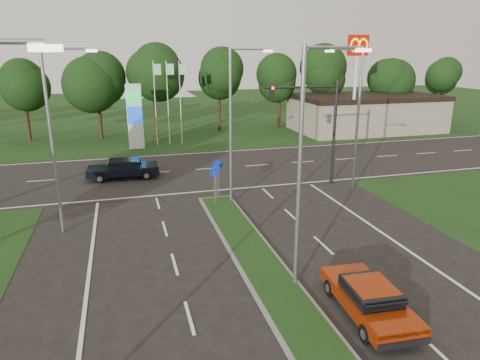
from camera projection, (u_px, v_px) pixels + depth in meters
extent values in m
cube|color=black|center=(159.00, 115.00, 61.69)|extent=(160.00, 50.00, 0.02)
cube|color=black|center=(195.00, 170.00, 33.08)|extent=(160.00, 12.00, 0.02)
cube|color=slate|center=(296.00, 317.00, 14.61)|extent=(2.00, 26.00, 0.12)
cube|color=gray|center=(366.00, 113.00, 49.24)|extent=(16.00, 9.00, 4.00)
cylinder|color=gray|center=(299.00, 175.00, 15.39)|extent=(0.16, 0.16, 9.00)
cylinder|color=gray|center=(335.00, 47.00, 14.41)|extent=(2.20, 0.10, 0.10)
cube|color=#FFF2CC|center=(363.00, 50.00, 14.72)|extent=(0.50, 0.22, 0.12)
cylinder|color=gray|center=(231.00, 129.00, 24.62)|extent=(0.16, 0.16, 9.00)
cylinder|color=gray|center=(249.00, 49.00, 23.64)|extent=(2.20, 0.10, 0.10)
cube|color=#FFF2CC|center=(268.00, 51.00, 23.95)|extent=(0.50, 0.22, 0.12)
cube|color=#FFF2CC|center=(46.00, 48.00, 6.79)|extent=(0.50, 0.22, 0.12)
cylinder|color=gray|center=(52.00, 145.00, 20.38)|extent=(0.16, 0.16, 9.00)
cylinder|color=gray|center=(66.00, 48.00, 19.40)|extent=(2.20, 0.10, 0.10)
cube|color=#FFF2CC|center=(92.00, 51.00, 19.71)|extent=(0.50, 0.22, 0.12)
cylinder|color=gray|center=(357.00, 123.00, 26.72)|extent=(0.16, 0.16, 9.00)
cylinder|color=gray|center=(347.00, 49.00, 25.18)|extent=(2.20, 0.10, 0.10)
cube|color=#FFF2CC|center=(330.00, 51.00, 24.92)|extent=(0.50, 0.22, 0.12)
cylinder|color=black|center=(334.00, 133.00, 28.73)|extent=(0.20, 0.20, 7.00)
cylinder|color=black|center=(302.00, 87.00, 27.20)|extent=(5.00, 0.14, 0.14)
cube|color=black|center=(272.00, 93.00, 26.77)|extent=(0.28, 0.28, 0.90)
sphere|color=#FF190C|center=(273.00, 88.00, 26.52)|extent=(0.20, 0.20, 0.20)
cylinder|color=gray|center=(215.00, 189.00, 24.85)|extent=(0.06, 0.06, 2.20)
cylinder|color=#0C26A5|center=(214.00, 173.00, 24.56)|extent=(0.56, 0.04, 0.56)
cylinder|color=gray|center=(216.00, 184.00, 25.85)|extent=(0.06, 0.06, 2.20)
cylinder|color=#0C26A5|center=(216.00, 168.00, 25.56)|extent=(0.56, 0.04, 0.56)
cylinder|color=gray|center=(218.00, 180.00, 26.57)|extent=(0.06, 0.06, 2.20)
cylinder|color=#0C26A5|center=(218.00, 165.00, 26.28)|extent=(0.56, 0.04, 0.56)
cube|color=silver|center=(135.00, 117.00, 39.50)|extent=(1.40, 0.30, 6.00)
cube|color=#0CA53F|center=(134.00, 97.00, 38.82)|extent=(1.30, 0.08, 1.20)
cube|color=#0C3FBF|center=(135.00, 115.00, 39.28)|extent=(1.30, 0.08, 1.60)
cylinder|color=silver|center=(155.00, 104.00, 40.65)|extent=(0.08, 0.08, 8.00)
cube|color=#B2D8B2|center=(157.00, 69.00, 39.82)|extent=(0.70, 0.02, 1.00)
cylinder|color=silver|center=(168.00, 104.00, 40.96)|extent=(0.08, 0.08, 8.00)
cube|color=#B2D8B2|center=(170.00, 69.00, 40.13)|extent=(0.70, 0.02, 1.00)
cylinder|color=silver|center=(180.00, 103.00, 41.27)|extent=(0.08, 0.08, 8.00)
cube|color=#B2D8B2|center=(183.00, 69.00, 40.44)|extent=(0.70, 0.02, 1.00)
cylinder|color=silver|center=(355.00, 90.00, 43.66)|extent=(0.30, 0.30, 10.00)
cube|color=#BF0C07|center=(358.00, 45.00, 42.40)|extent=(2.20, 0.35, 2.00)
torus|color=#FFC600|center=(355.00, 45.00, 42.08)|extent=(1.06, 0.16, 1.06)
torus|color=#FFC600|center=(363.00, 45.00, 42.31)|extent=(1.06, 0.16, 1.06)
cylinder|color=black|center=(170.00, 114.00, 47.22)|extent=(0.36, 0.36, 4.40)
sphere|color=black|center=(168.00, 74.00, 45.99)|extent=(6.00, 6.00, 6.00)
sphere|color=black|center=(171.00, 64.00, 45.59)|extent=(4.80, 4.80, 4.80)
cube|color=maroon|center=(369.00, 300.00, 14.72)|extent=(2.06, 4.46, 0.45)
cube|color=black|center=(371.00, 291.00, 14.52)|extent=(1.64, 2.01, 0.42)
cube|color=maroon|center=(372.00, 285.00, 14.46)|extent=(1.52, 1.66, 0.04)
cylinder|color=black|center=(330.00, 288.00, 15.93)|extent=(0.24, 0.63, 0.61)
cylinder|color=black|center=(370.00, 283.00, 16.25)|extent=(0.24, 0.63, 0.61)
cylinder|color=black|center=(366.00, 334.00, 13.32)|extent=(0.24, 0.63, 0.61)
cylinder|color=black|center=(413.00, 328.00, 13.64)|extent=(0.24, 0.63, 0.61)
cube|color=black|center=(123.00, 170.00, 30.74)|extent=(5.01, 2.19, 0.51)
cube|color=black|center=(124.00, 163.00, 30.62)|extent=(2.23, 1.79, 0.47)
cube|color=black|center=(124.00, 160.00, 30.56)|extent=(1.83, 1.68, 0.04)
cylinder|color=black|center=(100.00, 178.00, 29.59)|extent=(0.70, 0.25, 0.70)
cylinder|color=black|center=(102.00, 172.00, 31.33)|extent=(0.70, 0.25, 0.70)
cylinder|color=black|center=(146.00, 176.00, 30.31)|extent=(0.70, 0.25, 0.70)
cylinder|color=black|center=(146.00, 169.00, 32.04)|extent=(0.70, 0.25, 0.70)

